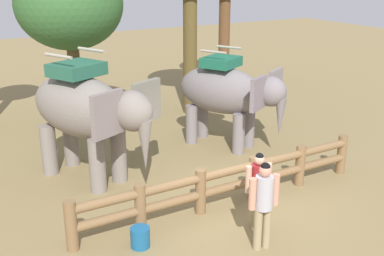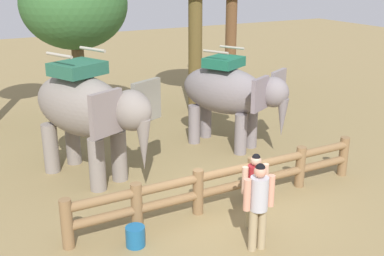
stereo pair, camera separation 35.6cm
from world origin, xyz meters
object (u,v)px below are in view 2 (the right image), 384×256
Objects in this scene: tree_far_left at (74,5)px; feed_bucket at (135,236)px; tourist_woman_in_black at (259,201)px; tourist_man_in_blue at (255,186)px; log_fence at (226,182)px; elephant_center at (230,93)px; elephant_near_left at (87,110)px.

tree_far_left is 8.33m from feed_bucket.
tourist_man_in_blue is at bearing 59.57° from tourist_woman_in_black.
tourist_woman_in_black is (-0.40, -1.79, 0.45)m from log_fence.
elephant_center is at bearing 64.07° from tourist_man_in_blue.
tourist_man_in_blue is (0.42, 0.71, -0.08)m from tourist_woman_in_black.
elephant_near_left is at bearing 87.01° from feed_bucket.
elephant_near_left is 4.38m from elephant_center.
tourist_woman_in_black reaches higher than tourist_man_in_blue.
feed_bucket is at bearing -98.08° from tree_far_left.
elephant_near_left is 2.34× the size of tourist_man_in_blue.
elephant_center is 0.63× the size of tree_far_left.
tourist_man_in_blue is at bearing -89.15° from log_fence.
log_fence is 1.89m from tourist_woman_in_black.
log_fence is 1.92× the size of elephant_near_left.
tourist_woman_in_black reaches higher than feed_bucket.
tourist_woman_in_black is at bearing -68.49° from elephant_near_left.
tourist_woman_in_black is 1.08× the size of tourist_man_in_blue.
tourist_woman_in_black is 9.10m from tree_far_left.
elephant_near_left is at bearing -176.43° from elephant_center.
log_fence is at bearing -123.23° from elephant_center.
feed_bucket is (-0.18, -3.51, -1.65)m from elephant_near_left.
log_fence is 2.55m from feed_bucket.
elephant_near_left is at bearing 111.51° from tourist_woman_in_black.
tree_far_left reaches higher than log_fence.
elephant_center is 4.82m from tourist_man_in_blue.
tourist_woman_in_black is (1.86, -4.73, -0.81)m from elephant_near_left.
tourist_man_in_blue is (0.02, -1.08, 0.37)m from log_fence.
tree_far_left reaches higher than tourist_woman_in_black.
tourist_man_in_blue is (-2.09, -4.29, -0.71)m from elephant_center.
tourist_woman_in_black is 4.38× the size of feed_bucket.
tourist_man_in_blue is (2.28, -4.02, -0.89)m from elephant_near_left.
log_fence is 1.36× the size of tree_far_left.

